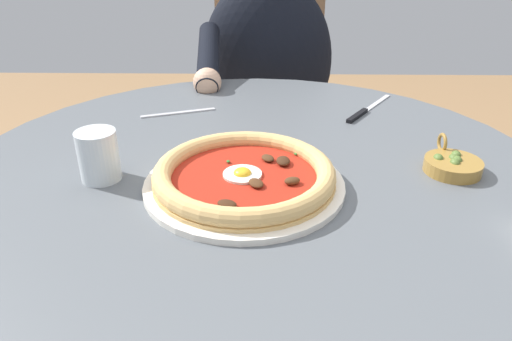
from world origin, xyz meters
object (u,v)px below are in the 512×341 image
(dining_table, at_px, (254,230))
(water_glass, at_px, (99,159))
(fork_utensil, at_px, (178,113))
(diner_person, at_px, (266,121))
(steak_knife, at_px, (364,112))
(cafe_chair_diner, at_px, (268,97))
(pizza_on_plate, at_px, (244,177))
(olive_pan, at_px, (452,164))

(dining_table, height_order, water_glass, water_glass)
(fork_utensil, relative_size, diner_person, 0.14)
(dining_table, height_order, steak_knife, steak_knife)
(steak_knife, height_order, cafe_chair_diner, cafe_chair_diner)
(pizza_on_plate, xyz_separation_m, diner_person, (-0.78, 0.04, -0.22))
(diner_person, height_order, cafe_chair_diner, diner_person)
(steak_knife, bearing_deg, water_glass, -57.37)
(steak_knife, bearing_deg, diner_person, -155.12)
(olive_pan, bearing_deg, dining_table, -91.12)
(pizza_on_plate, distance_m, cafe_chair_diner, 0.95)
(dining_table, distance_m, olive_pan, 0.36)
(water_glass, bearing_deg, diner_person, 160.62)
(steak_knife, bearing_deg, fork_utensil, -88.53)
(steak_knife, relative_size, fork_utensil, 1.17)
(steak_knife, relative_size, olive_pan, 1.54)
(dining_table, bearing_deg, olive_pan, 88.88)
(water_glass, xyz_separation_m, steak_knife, (-0.31, 0.48, -0.03))
(olive_pan, bearing_deg, water_glass, -86.43)
(water_glass, relative_size, olive_pan, 0.69)
(diner_person, bearing_deg, water_glass, -19.38)
(steak_knife, xyz_separation_m, cafe_chair_diner, (-0.60, -0.20, -0.17))
(dining_table, height_order, olive_pan, olive_pan)
(fork_utensil, height_order, diner_person, diner_person)
(dining_table, relative_size, steak_knife, 5.63)
(pizza_on_plate, height_order, diner_person, diner_person)
(fork_utensil, bearing_deg, water_glass, -14.44)
(water_glass, relative_size, steak_knife, 0.45)
(diner_person, distance_m, cafe_chair_diner, 0.15)
(pizza_on_plate, bearing_deg, diner_person, 177.41)
(pizza_on_plate, bearing_deg, dining_table, 169.32)
(cafe_chair_diner, bearing_deg, pizza_on_plate, -2.61)
(dining_table, xyz_separation_m, diner_person, (-0.72, 0.02, -0.07))
(fork_utensil, bearing_deg, pizza_on_plate, 26.00)
(steak_knife, xyz_separation_m, fork_utensil, (0.01, -0.40, -0.00))
(pizza_on_plate, height_order, steak_knife, pizza_on_plate)
(dining_table, xyz_separation_m, olive_pan, (0.01, 0.33, 0.14))
(pizza_on_plate, height_order, water_glass, water_glass)
(dining_table, relative_size, pizza_on_plate, 3.29)
(water_glass, bearing_deg, pizza_on_plate, 84.16)
(olive_pan, bearing_deg, pizza_on_plate, -80.14)
(steak_knife, bearing_deg, dining_table, -41.53)
(dining_table, bearing_deg, steak_knife, 138.47)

